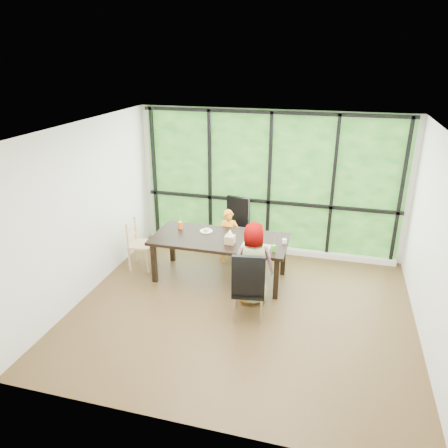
% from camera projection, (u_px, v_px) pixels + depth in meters
% --- Properties ---
extents(ground, '(5.00, 5.00, 0.00)m').
position_uv_depth(ground, '(242.00, 310.00, 6.47)').
color(ground, black).
rests_on(ground, ground).
extents(back_wall, '(5.00, 0.00, 5.00)m').
position_uv_depth(back_wall, '(270.00, 183.00, 7.98)').
color(back_wall, silver).
rests_on(back_wall, ground).
extents(foliage_backdrop, '(4.80, 0.02, 2.65)m').
position_uv_depth(foliage_backdrop, '(270.00, 183.00, 7.96)').
color(foliage_backdrop, '#164816').
rests_on(foliage_backdrop, back_wall).
extents(window_mullions, '(4.80, 0.06, 2.65)m').
position_uv_depth(window_mullions, '(269.00, 184.00, 7.93)').
color(window_mullions, black).
rests_on(window_mullions, back_wall).
extents(window_sill, '(4.80, 0.12, 0.10)m').
position_uv_depth(window_sill, '(266.00, 248.00, 8.38)').
color(window_sill, silver).
rests_on(window_sill, ground).
extents(dining_table, '(2.31, 1.16, 0.75)m').
position_uv_depth(dining_table, '(220.00, 258.00, 7.26)').
color(dining_table, black).
rests_on(dining_table, ground).
extents(chair_window_leather, '(0.55, 0.55, 1.08)m').
position_uv_depth(chair_window_leather, '(234.00, 227.00, 8.12)').
color(chair_window_leather, black).
rests_on(chair_window_leather, ground).
extents(chair_interior_leather, '(0.52, 0.52, 1.08)m').
position_uv_depth(chair_interior_leather, '(249.00, 284.00, 6.11)').
color(chair_interior_leather, black).
rests_on(chair_interior_leather, ground).
extents(chair_end_beech, '(0.43, 0.44, 0.90)m').
position_uv_depth(chair_end_beech, '(142.00, 244.00, 7.59)').
color(chair_end_beech, tan).
rests_on(chair_end_beech, ground).
extents(child_toddler, '(0.42, 0.33, 1.02)m').
position_uv_depth(child_toddler, '(229.00, 237.00, 7.75)').
color(child_toddler, orange).
rests_on(child_toddler, ground).
extents(child_older, '(0.73, 0.58, 1.30)m').
position_uv_depth(child_older, '(252.00, 263.00, 6.48)').
color(child_older, gray).
rests_on(child_older, ground).
extents(placemat, '(0.47, 0.34, 0.01)m').
position_uv_depth(placemat, '(255.00, 248.00, 6.75)').
color(placemat, tan).
rests_on(placemat, dining_table).
extents(plate_far, '(0.22, 0.22, 0.01)m').
position_uv_depth(plate_far, '(206.00, 231.00, 7.37)').
color(plate_far, white).
rests_on(plate_far, dining_table).
extents(plate_near, '(0.25, 0.25, 0.02)m').
position_uv_depth(plate_near, '(254.00, 248.00, 6.74)').
color(plate_near, white).
rests_on(plate_near, dining_table).
extents(orange_cup, '(0.08, 0.08, 0.13)m').
position_uv_depth(orange_cup, '(180.00, 225.00, 7.47)').
color(orange_cup, orange).
rests_on(orange_cup, dining_table).
extents(green_cup, '(0.07, 0.07, 0.10)m').
position_uv_depth(green_cup, '(274.00, 248.00, 6.62)').
color(green_cup, green).
rests_on(green_cup, dining_table).
extents(white_mug, '(0.07, 0.07, 0.07)m').
position_uv_depth(white_mug, '(284.00, 241.00, 6.90)').
color(white_mug, white).
rests_on(white_mug, dining_table).
extents(tissue_box, '(0.16, 0.16, 0.13)m').
position_uv_depth(tissue_box, '(230.00, 239.00, 6.89)').
color(tissue_box, tan).
rests_on(tissue_box, dining_table).
extents(crepe_rolls_far, '(0.10, 0.12, 0.04)m').
position_uv_depth(crepe_rolls_far, '(206.00, 230.00, 7.37)').
color(crepe_rolls_far, tan).
rests_on(crepe_rolls_far, plate_far).
extents(crepe_rolls_near, '(0.10, 0.12, 0.04)m').
position_uv_depth(crepe_rolls_near, '(254.00, 246.00, 6.73)').
color(crepe_rolls_near, tan).
rests_on(crepe_rolls_near, plate_near).
extents(straw_white, '(0.01, 0.04, 0.20)m').
position_uv_depth(straw_white, '(180.00, 220.00, 7.43)').
color(straw_white, white).
rests_on(straw_white, orange_cup).
extents(straw_pink, '(0.01, 0.04, 0.20)m').
position_uv_depth(straw_pink, '(274.00, 243.00, 6.58)').
color(straw_pink, pink).
rests_on(straw_pink, green_cup).
extents(tissue, '(0.12, 0.12, 0.11)m').
position_uv_depth(tissue, '(230.00, 232.00, 6.85)').
color(tissue, white).
rests_on(tissue, tissue_box).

